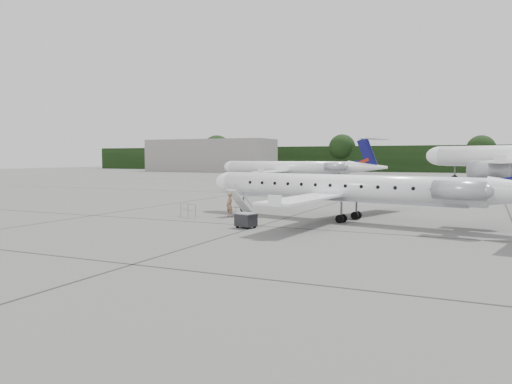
% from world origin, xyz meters
% --- Properties ---
extents(ground, '(320.00, 320.00, 0.00)m').
position_xyz_m(ground, '(0.00, 0.00, 0.00)').
color(ground, '#5A5957').
rests_on(ground, ground).
extents(treeline, '(260.00, 4.00, 8.00)m').
position_xyz_m(treeline, '(0.00, 130.00, 4.00)').
color(treeline, black).
rests_on(treeline, ground).
extents(terminal_building, '(40.00, 14.00, 10.00)m').
position_xyz_m(terminal_building, '(-70.00, 110.00, 5.00)').
color(terminal_building, gray).
rests_on(terminal_building, ground).
extents(main_regional_jet, '(28.56, 23.10, 6.49)m').
position_xyz_m(main_regional_jet, '(-0.70, 7.85, 3.25)').
color(main_regional_jet, white).
rests_on(main_regional_jet, ground).
extents(airstair, '(1.28, 2.28, 2.04)m').
position_xyz_m(airstair, '(-8.24, 7.37, 1.02)').
color(airstair, white).
rests_on(airstair, ground).
extents(passenger, '(0.79, 0.71, 1.82)m').
position_xyz_m(passenger, '(-8.50, 6.17, 0.91)').
color(passenger, '#845E48').
rests_on(passenger, ground).
extents(safety_railing, '(1.99, 1.09, 1.00)m').
position_xyz_m(safety_railing, '(-11.33, 4.88, 0.50)').
color(safety_railing, '#989BA0').
rests_on(safety_railing, ground).
extents(baggage_cart, '(1.38, 1.22, 1.01)m').
position_xyz_m(baggage_cart, '(-4.91, 1.57, 0.51)').
color(baggage_cart, black).
rests_on(baggage_cart, ground).
extents(bg_regional_left, '(30.96, 23.86, 7.56)m').
position_xyz_m(bg_regional_left, '(-22.43, 53.64, 3.78)').
color(bg_regional_left, white).
rests_on(bg_regional_left, ground).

